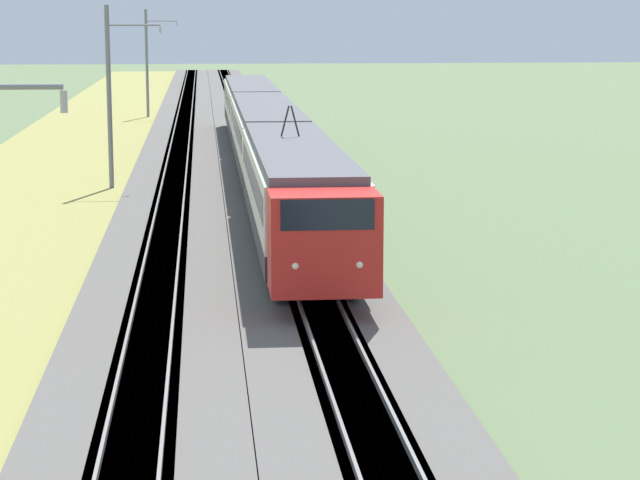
# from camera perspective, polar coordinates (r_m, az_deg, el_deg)

# --- Properties ---
(ballast_main) EXTENTS (240.00, 4.40, 0.30)m
(ballast_main) POSITION_cam_1_polar(r_m,az_deg,el_deg) (60.43, -6.65, 2.68)
(ballast_main) COLOR #605B56
(ballast_main) RESTS_ON ground
(ballast_adjacent) EXTENTS (240.00, 4.40, 0.30)m
(ballast_adjacent) POSITION_cam_1_polar(r_m,az_deg,el_deg) (60.50, -2.45, 2.74)
(ballast_adjacent) COLOR #605B56
(ballast_adjacent) RESTS_ON ground
(track_main) EXTENTS (240.00, 1.57, 0.45)m
(track_main) POSITION_cam_1_polar(r_m,az_deg,el_deg) (60.43, -6.65, 2.69)
(track_main) COLOR #4C4238
(track_main) RESTS_ON ground
(track_adjacent) EXTENTS (240.00, 1.57, 0.45)m
(track_adjacent) POSITION_cam_1_polar(r_m,az_deg,el_deg) (60.49, -2.45, 2.75)
(track_adjacent) COLOR #4C4238
(track_adjacent) RESTS_ON ground
(grass_verge) EXTENTS (240.00, 9.35, 0.12)m
(grass_verge) POSITION_cam_1_polar(r_m,az_deg,el_deg) (60.93, -12.73, 2.47)
(grass_verge) COLOR #99934C
(grass_verge) RESTS_ON ground
(passenger_train) EXTENTS (58.57, 2.96, 4.93)m
(passenger_train) POSITION_cam_1_polar(r_m,az_deg,el_deg) (60.27, -2.47, 4.77)
(passenger_train) COLOR red
(passenger_train) RESTS_ON ground
(catenary_mast_mid) EXTENTS (0.22, 2.56, 8.49)m
(catenary_mast_mid) POSITION_cam_1_polar(r_m,az_deg,el_deg) (58.36, -9.56, 6.52)
(catenary_mast_mid) COLOR slate
(catenary_mast_mid) RESTS_ON ground
(catenary_mast_far) EXTENTS (0.22, 2.56, 8.47)m
(catenary_mast_far) POSITION_cam_1_polar(r_m,az_deg,el_deg) (99.36, -7.89, 8.05)
(catenary_mast_far) COLOR slate
(catenary_mast_far) RESTS_ON ground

